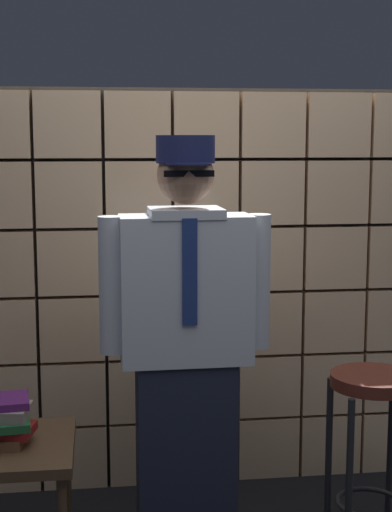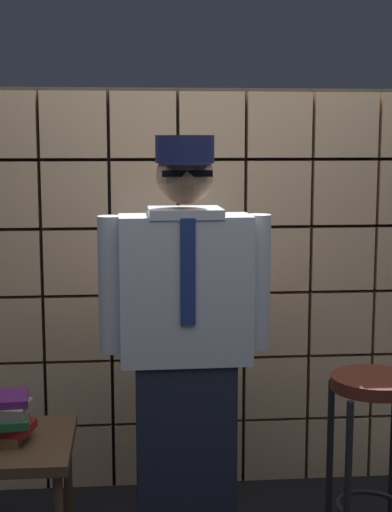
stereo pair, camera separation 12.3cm
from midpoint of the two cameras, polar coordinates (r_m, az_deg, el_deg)
The scene contains 5 objects.
glass_block_wall at distance 3.75m, azimuth 2.01°, elevation -2.64°, with size 2.24×0.10×1.93m.
standing_person at distance 3.06m, azimuth 0.37°, elevation -6.44°, with size 0.67×0.28×1.69m.
bar_stool at distance 3.20m, azimuth 13.92°, elevation -11.87°, with size 0.34×0.34×0.76m.
side_table at distance 3.12m, azimuth -12.75°, elevation -14.29°, with size 0.52×0.52×0.54m.
book_stack at distance 3.06m, azimuth -12.99°, elevation -11.53°, with size 0.26×0.23×0.17m.
Camera 2 is at (-0.39, -2.51, 1.67)m, focal length 54.68 mm.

